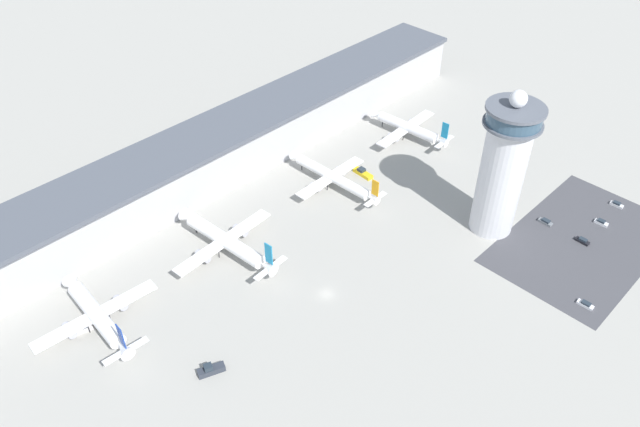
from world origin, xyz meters
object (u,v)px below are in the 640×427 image
object	(u,v)px
car_silver_sedan	(617,204)
car_navy_sedan	(545,222)
airplane_gate_alpha	(97,315)
car_black_suv	(585,304)
service_truck_catering	(363,173)
car_green_van	(601,223)
airplane_gate_charlie	(333,177)
service_truck_baggage	(82,328)
airplane_gate_bravo	(226,241)
service_truck_fuel	(211,370)
car_white_wagon	(582,241)
airplane_gate_delta	(408,128)
control_tower	(503,167)

from	to	relation	value
car_silver_sedan	car_navy_sedan	xyz separation A→B (m)	(-25.74, 12.87, -0.02)
airplane_gate_alpha	car_silver_sedan	distance (m)	172.42
car_black_suv	service_truck_catering	bearing A→B (deg)	87.89
car_silver_sedan	car_green_van	world-z (taller)	car_green_van
airplane_gate_alpha	airplane_gate_charlie	distance (m)	92.29
service_truck_baggage	car_green_van	bearing A→B (deg)	-29.46
airplane_gate_bravo	service_truck_fuel	bearing A→B (deg)	-133.90
car_silver_sedan	car_white_wagon	world-z (taller)	car_silver_sedan
airplane_gate_delta	service_truck_fuel	distance (m)	129.69
airplane_gate_bravo	service_truck_catering	world-z (taller)	airplane_gate_bravo
airplane_gate_alpha	service_truck_fuel	bearing A→B (deg)	-70.44
service_truck_fuel	service_truck_baggage	distance (m)	39.99
car_navy_sedan	service_truck_fuel	bearing A→B (deg)	164.70
control_tower	car_black_suv	xyz separation A→B (m)	(-10.98, -39.07, -23.46)
control_tower	car_silver_sedan	distance (m)	52.88
airplane_gate_charlie	service_truck_catering	world-z (taller)	airplane_gate_charlie
service_truck_catering	airplane_gate_delta	bearing A→B (deg)	7.87
service_truck_catering	car_silver_sedan	xyz separation A→B (m)	(47.90, -74.65, -0.28)
airplane_gate_alpha	service_truck_catering	world-z (taller)	airplane_gate_alpha
airplane_gate_charlie	car_green_van	world-z (taller)	airplane_gate_charlie
service_truck_fuel	car_navy_sedan	bearing A→B (deg)	-15.30
service_truck_fuel	car_green_van	world-z (taller)	service_truck_fuel
airplane_gate_bravo	car_white_wagon	size ratio (longest dim) A/B	8.88
control_tower	airplane_gate_delta	xyz separation A→B (m)	(23.96, 53.84, -19.50)
airplane_gate_bravo	car_silver_sedan	distance (m)	134.11
car_navy_sedan	car_green_van	xyz separation A→B (m)	(12.71, -13.45, 0.04)
airplane_gate_bravo	service_truck_fuel	xyz separation A→B (m)	(-31.76, -33.00, -3.71)
car_silver_sedan	car_green_van	distance (m)	13.05
airplane_gate_delta	car_silver_sedan	xyz separation A→B (m)	(16.22, -79.03, -3.91)
service_truck_baggage	car_navy_sedan	xyz separation A→B (m)	(131.68, -68.10, -0.27)
airplane_gate_delta	service_truck_fuel	world-z (taller)	airplane_gate_delta
car_silver_sedan	car_white_wagon	xyz separation A→B (m)	(-26.03, -0.40, -0.00)
service_truck_fuel	car_black_suv	world-z (taller)	service_truck_fuel
airplane_gate_alpha	service_truck_fuel	world-z (taller)	airplane_gate_alpha
control_tower	car_navy_sedan	xyz separation A→B (m)	(14.43, -12.31, -23.42)
control_tower	airplane_gate_charlie	xyz separation A→B (m)	(-20.89, 52.26, -19.60)
airplane_gate_charlie	car_white_wagon	xyz separation A→B (m)	(35.04, -77.84, -3.80)
car_green_van	service_truck_catering	bearing A→B (deg)	114.86
airplane_gate_charlie	service_truck_catering	xyz separation A→B (m)	(13.17, -2.79, -3.52)
airplane_gate_charlie	car_silver_sedan	distance (m)	98.69
service_truck_catering	control_tower	bearing A→B (deg)	-81.12
airplane_gate_bravo	car_green_van	size ratio (longest dim) A/B	9.23
car_white_wagon	airplane_gate_bravo	bearing A→B (deg)	136.97
airplane_gate_alpha	car_white_wagon	xyz separation A→B (m)	(127.32, -79.12, -4.18)
airplane_gate_delta	service_truck_baggage	world-z (taller)	airplane_gate_delta
airplane_gate_charlie	car_navy_sedan	world-z (taller)	airplane_gate_charlie
car_black_suv	car_navy_sedan	size ratio (longest dim) A/B	1.00
control_tower	car_green_van	distance (m)	44.12
control_tower	car_green_van	size ratio (longest dim) A/B	11.32
service_truck_catering	car_navy_sedan	distance (m)	65.63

